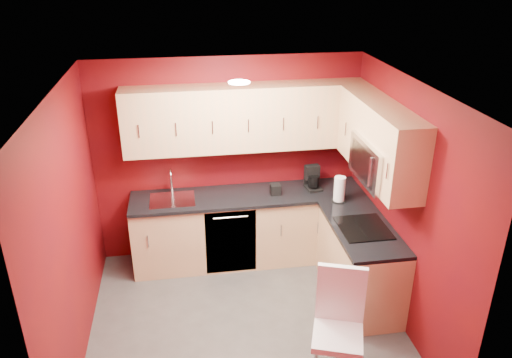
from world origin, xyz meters
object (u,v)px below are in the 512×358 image
object	(u,v)px
dining_chair	(338,330)
coffee_maker	(314,178)
napkin_holder	(275,189)
sink	(172,196)
microwave	(381,162)
paper_towel	(339,189)

from	to	relation	value
dining_chair	coffee_maker	bearing A→B (deg)	101.08
coffee_maker	napkin_holder	bearing A→B (deg)	-179.68
dining_chair	sink	bearing A→B (deg)	143.71
sink	coffee_maker	size ratio (longest dim) A/B	1.79
napkin_holder	sink	bearing A→B (deg)	177.07
dining_chair	napkin_holder	bearing A→B (deg)	114.60
coffee_maker	dining_chair	bearing A→B (deg)	-105.87
microwave	dining_chair	world-z (taller)	microwave
sink	dining_chair	xyz separation A→B (m)	(1.40, -2.06, -0.41)
sink	dining_chair	bearing A→B (deg)	-55.79
microwave	dining_chair	size ratio (longest dim) A/B	0.71
coffee_maker	paper_towel	world-z (taller)	paper_towel
microwave	coffee_maker	world-z (taller)	microwave
microwave	coffee_maker	xyz separation A→B (m)	(-0.39, 1.01, -0.60)
sink	paper_towel	bearing A→B (deg)	-10.44
sink	coffee_maker	bearing A→B (deg)	0.11
microwave	napkin_holder	xyz separation A→B (m)	(-0.87, 0.94, -0.69)
coffee_maker	paper_towel	xyz separation A→B (m)	(0.21, -0.36, 0.01)
sink	paper_towel	xyz separation A→B (m)	(1.92, -0.35, 0.12)
microwave	napkin_holder	world-z (taller)	microwave
microwave	paper_towel	world-z (taller)	microwave
napkin_holder	dining_chair	world-z (taller)	dining_chair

